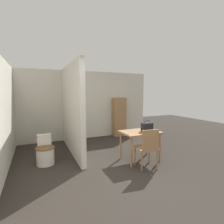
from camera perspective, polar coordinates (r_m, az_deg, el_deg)
The scene contains 9 objects.
ground_plane at distance 3.31m, azimuth 9.96°, elevation -25.19°, with size 16.00×16.00×0.00m, color #2D2823.
wall_back at distance 6.61m, azimuth -9.94°, elevation 2.20°, with size 5.39×0.12×2.50m.
wall_left at distance 4.40m, azimuth -32.41°, elevation -0.84°, with size 0.12×5.01×2.50m.
partition_wall at distance 5.13m, azimuth -13.13°, elevation 0.91°, with size 0.12×2.63×2.50m.
dining_table at distance 4.50m, azimuth 9.16°, elevation -7.52°, with size 0.93×0.67×0.75m.
wooden_chair at distance 4.11m, azimuth 11.51°, elevation -11.06°, with size 0.50×0.50×0.92m.
toilet at distance 4.64m, azimuth -21.00°, elevation -12.30°, with size 0.44×0.58×0.67m.
handbag at distance 4.47m, azimuth 11.36°, elevation -4.84°, with size 0.27×0.16×0.29m.
wooden_cabinet at distance 6.93m, azimuth 2.31°, elevation -1.63°, with size 0.49×0.36×1.51m.
Camera 1 is at (-1.60, -2.32, 1.74)m, focal length 28.00 mm.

